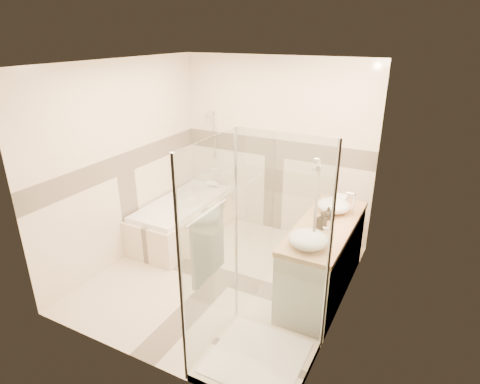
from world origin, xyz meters
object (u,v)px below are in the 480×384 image
at_px(bathtub, 183,217).
at_px(amenity_bottle_b, 328,213).
at_px(shower_enclosure, 250,309).
at_px(vanity, 323,258).
at_px(vessel_sink_far, 308,239).
at_px(vessel_sink_near, 334,205).
at_px(amenity_bottle_a, 322,220).

bearing_deg(bathtub, amenity_bottle_b, -5.79).
bearing_deg(amenity_bottle_b, shower_enclosure, -100.99).
bearing_deg(shower_enclosure, vanity, 77.03).
bearing_deg(amenity_bottle_b, vessel_sink_far, -90.00).
xyz_separation_m(vessel_sink_near, amenity_bottle_a, (0.00, -0.48, 0.02)).
distance_m(vanity, amenity_bottle_a, 0.53).
relative_size(bathtub, shower_enclosure, 0.83).
bearing_deg(bathtub, vessel_sink_near, 0.17).
height_order(bathtub, vessel_sink_far, vessel_sink_far).
bearing_deg(shower_enclosure, amenity_bottle_a, 76.64).
height_order(vanity, amenity_bottle_a, amenity_bottle_a).
relative_size(vanity, vessel_sink_near, 4.25).
distance_m(bathtub, vessel_sink_near, 2.22).
bearing_deg(vessel_sink_near, amenity_bottle_b, -90.00).
xyz_separation_m(vessel_sink_near, amenity_bottle_b, (0.00, -0.22, -0.01)).
bearing_deg(amenity_bottle_a, vanity, 80.71).
xyz_separation_m(amenity_bottle_a, amenity_bottle_b, (0.00, 0.26, -0.02)).
height_order(vanity, amenity_bottle_b, amenity_bottle_b).
relative_size(bathtub, amenity_bottle_b, 12.11).
bearing_deg(vanity, vessel_sink_near, 93.21).
distance_m(shower_enclosure, vessel_sink_far, 0.88).
relative_size(shower_enclosure, amenity_bottle_a, 11.01).
height_order(vessel_sink_near, amenity_bottle_b, vessel_sink_near).
height_order(shower_enclosure, amenity_bottle_a, shower_enclosure).
xyz_separation_m(bathtub, shower_enclosure, (1.86, -1.62, 0.20)).
bearing_deg(bathtub, vanity, -9.25).
distance_m(vanity, amenity_bottle_b, 0.51).
distance_m(vanity, vessel_sink_near, 0.61).
bearing_deg(vanity, amenity_bottle_a, -99.29).
xyz_separation_m(vessel_sink_near, vessel_sink_far, (0.00, -0.91, 0.00)).
xyz_separation_m(bathtub, amenity_bottle_a, (2.13, -0.47, 0.64)).
bearing_deg(vanity, bathtub, 170.75).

